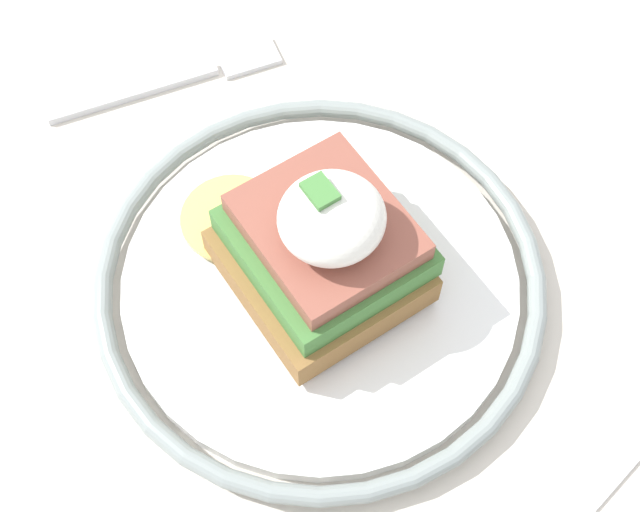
# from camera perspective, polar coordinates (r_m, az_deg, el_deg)

# --- Properties ---
(dining_table) EXTENTS (0.97, 0.82, 0.76)m
(dining_table) POSITION_cam_1_polar(r_m,az_deg,el_deg) (0.57, -0.61, -10.13)
(dining_table) COLOR beige
(dining_table) RESTS_ON ground_plane
(plate) EXTENTS (0.24, 0.24, 0.02)m
(plate) POSITION_cam_1_polar(r_m,az_deg,el_deg) (0.46, 0.00, -1.63)
(plate) COLOR white
(plate) RESTS_ON dining_table
(sandwich) EXTENTS (0.13, 0.09, 0.08)m
(sandwich) POSITION_cam_1_polar(r_m,az_deg,el_deg) (0.43, 0.14, 0.77)
(sandwich) COLOR olive
(sandwich) RESTS_ON plate
(fork) EXTENTS (0.04, 0.14, 0.00)m
(fork) POSITION_cam_1_polar(r_m,az_deg,el_deg) (0.56, -8.93, 11.22)
(fork) COLOR silver
(fork) RESTS_ON dining_table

